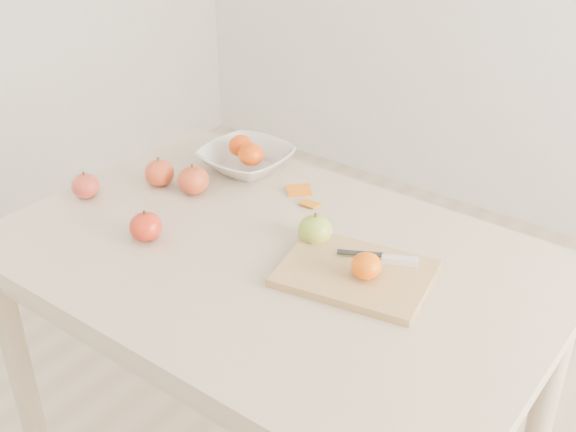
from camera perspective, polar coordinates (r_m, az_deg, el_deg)
The scene contains 14 objects.
table at distance 1.61m, azimuth -1.08°, elevation -5.91°, with size 1.20×0.80×0.75m.
cutting_board at distance 1.48m, azimuth 5.34°, elevation -4.54°, with size 0.30×0.22×0.02m, color tan.
board_tangerine at distance 1.44m, azimuth 6.20°, elevation -3.95°, with size 0.06×0.06×0.05m, color #E35008.
fruit_bowl at distance 1.90m, azimuth -3.34°, elevation 4.49°, with size 0.23×0.23×0.06m, color silver.
bowl_tangerine_near at distance 1.91m, azimuth -3.75°, elevation 5.57°, with size 0.07×0.07×0.06m, color #CA4607.
bowl_tangerine_far at distance 1.86m, azimuth -2.95°, elevation 4.89°, with size 0.07×0.07×0.06m, color #D84C07.
orange_peel_a at distance 1.79m, azimuth 0.88°, elevation 1.91°, with size 0.06×0.04×0.00m, color #D2610E.
orange_peel_b at distance 1.73m, azimuth 1.77°, elevation 0.90°, with size 0.04×0.04×0.00m, color orange.
paring_knife at distance 1.51m, azimuth 8.31°, elevation -3.40°, with size 0.16×0.08×0.01m.
apple_green at distance 1.57m, azimuth 2.16°, elevation -1.11°, with size 0.08×0.08×0.07m, color #5A891B.
apple_red_a at distance 1.84m, azimuth -10.12°, elevation 3.37°, with size 0.08×0.08×0.07m, color #A4291C.
apple_red_d at distance 1.82m, azimuth -15.71°, elevation 2.31°, with size 0.07×0.07×0.06m, color maroon.
apple_red_b at distance 1.79m, azimuth -7.49°, elevation 2.83°, with size 0.08×0.08×0.07m, color maroon.
apple_red_c at distance 1.62m, azimuth -11.17°, elevation -0.83°, with size 0.07×0.07×0.07m, color maroon.
Camera 1 is at (0.80, -1.02, 1.60)m, focal length 45.00 mm.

